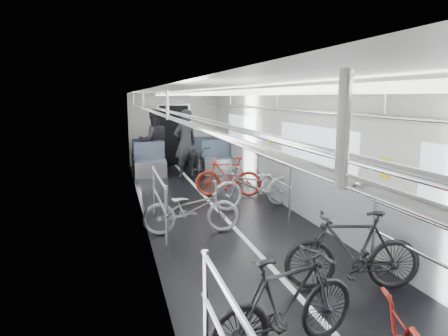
{
  "coord_description": "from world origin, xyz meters",
  "views": [
    {
      "loc": [
        -1.99,
        -6.44,
        2.29
      ],
      "look_at": [
        0.0,
        0.71,
        0.96
      ],
      "focal_mm": 32.0,
      "sensor_mm": 36.0,
      "label": 1
    }
  ],
  "objects_px": {
    "bike_right_mid": "(255,185)",
    "bike_left_mid": "(286,305)",
    "bike_aisle": "(200,161)",
    "person_standing": "(185,144)",
    "bike_right_near": "(353,251)",
    "bike_left_far": "(191,209)",
    "person_seated": "(154,141)",
    "bike_right_far": "(228,177)"
  },
  "relations": [
    {
      "from": "person_standing",
      "to": "person_seated",
      "type": "height_order",
      "value": "person_standing"
    },
    {
      "from": "bike_left_far",
      "to": "person_seated",
      "type": "relative_size",
      "value": 0.85
    },
    {
      "from": "bike_aisle",
      "to": "person_seated",
      "type": "relative_size",
      "value": 0.89
    },
    {
      "from": "bike_left_far",
      "to": "person_standing",
      "type": "xyz_separation_m",
      "value": [
        0.77,
        4.83,
        0.54
      ]
    },
    {
      "from": "bike_right_mid",
      "to": "bike_right_far",
      "type": "bearing_deg",
      "value": -174.34
    },
    {
      "from": "bike_right_far",
      "to": "person_seated",
      "type": "bearing_deg",
      "value": -141.19
    },
    {
      "from": "bike_left_mid",
      "to": "person_standing",
      "type": "distance_m",
      "value": 8.29
    },
    {
      "from": "bike_right_near",
      "to": "person_seated",
      "type": "distance_m",
      "value": 8.53
    },
    {
      "from": "bike_left_mid",
      "to": "person_seated",
      "type": "bearing_deg",
      "value": -12.37
    },
    {
      "from": "bike_right_far",
      "to": "bike_aisle",
      "type": "distance_m",
      "value": 2.54
    },
    {
      "from": "bike_right_near",
      "to": "bike_aisle",
      "type": "relative_size",
      "value": 0.95
    },
    {
      "from": "bike_right_mid",
      "to": "bike_left_mid",
      "type": "bearing_deg",
      "value": -23.55
    },
    {
      "from": "bike_right_mid",
      "to": "bike_right_near",
      "type": "bearing_deg",
      "value": -8.51
    },
    {
      "from": "bike_right_near",
      "to": "bike_left_mid",
      "type": "bearing_deg",
      "value": -38.68
    },
    {
      "from": "bike_left_far",
      "to": "person_seated",
      "type": "xyz_separation_m",
      "value": [
        -0.01,
        5.89,
        0.53
      ]
    },
    {
      "from": "person_standing",
      "to": "bike_right_far",
      "type": "bearing_deg",
      "value": 84.14
    },
    {
      "from": "bike_left_mid",
      "to": "bike_right_far",
      "type": "bearing_deg",
      "value": -24.77
    },
    {
      "from": "bike_left_mid",
      "to": "bike_right_mid",
      "type": "xyz_separation_m",
      "value": [
        1.38,
        4.61,
        0.0
      ]
    },
    {
      "from": "person_seated",
      "to": "bike_left_mid",
      "type": "bearing_deg",
      "value": 84.09
    },
    {
      "from": "bike_aisle",
      "to": "person_standing",
      "type": "distance_m",
      "value": 0.66
    },
    {
      "from": "person_seated",
      "to": "bike_right_far",
      "type": "bearing_deg",
      "value": 103.15
    },
    {
      "from": "bike_right_far",
      "to": "bike_aisle",
      "type": "height_order",
      "value": "bike_right_far"
    },
    {
      "from": "bike_left_far",
      "to": "bike_aisle",
      "type": "height_order",
      "value": "bike_aisle"
    },
    {
      "from": "bike_left_mid",
      "to": "person_standing",
      "type": "relative_size",
      "value": 0.82
    },
    {
      "from": "bike_right_near",
      "to": "person_seated",
      "type": "bearing_deg",
      "value": -154.81
    },
    {
      "from": "person_seated",
      "to": "bike_right_near",
      "type": "bearing_deg",
      "value": 92.83
    },
    {
      "from": "bike_aisle",
      "to": "person_standing",
      "type": "xyz_separation_m",
      "value": [
        -0.41,
        0.0,
        0.52
      ]
    },
    {
      "from": "bike_left_mid",
      "to": "bike_aisle",
      "type": "relative_size",
      "value": 0.93
    },
    {
      "from": "bike_left_far",
      "to": "bike_right_far",
      "type": "relative_size",
      "value": 1.06
    },
    {
      "from": "bike_left_mid",
      "to": "bike_right_mid",
      "type": "distance_m",
      "value": 4.81
    },
    {
      "from": "bike_right_mid",
      "to": "person_standing",
      "type": "bearing_deg",
      "value": -174.63
    },
    {
      "from": "bike_aisle",
      "to": "bike_left_mid",
      "type": "bearing_deg",
      "value": -85.26
    },
    {
      "from": "bike_right_mid",
      "to": "person_seated",
      "type": "relative_size",
      "value": 0.95
    },
    {
      "from": "bike_right_far",
      "to": "bike_aisle",
      "type": "bearing_deg",
      "value": -158.42
    },
    {
      "from": "bike_left_mid",
      "to": "bike_right_near",
      "type": "height_order",
      "value": "bike_right_near"
    },
    {
      "from": "bike_right_mid",
      "to": "bike_right_far",
      "type": "distance_m",
      "value": 1.14
    },
    {
      "from": "bike_left_far",
      "to": "bike_aisle",
      "type": "distance_m",
      "value": 4.98
    },
    {
      "from": "bike_right_far",
      "to": "person_standing",
      "type": "distance_m",
      "value": 2.64
    },
    {
      "from": "bike_right_far",
      "to": "person_seated",
      "type": "relative_size",
      "value": 0.8
    },
    {
      "from": "bike_right_mid",
      "to": "bike_right_far",
      "type": "relative_size",
      "value": 1.19
    },
    {
      "from": "person_standing",
      "to": "bike_right_mid",
      "type": "bearing_deg",
      "value": 84.27
    },
    {
      "from": "bike_right_far",
      "to": "person_seated",
      "type": "distance_m",
      "value": 3.87
    }
  ]
}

